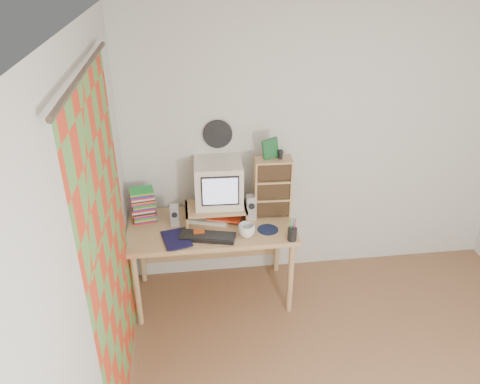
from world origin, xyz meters
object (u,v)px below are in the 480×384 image
object	(u,v)px
dvd_stack	(143,207)
diary	(164,240)
crt_monitor	(219,184)
desk	(211,234)
mug	(247,230)
cd_rack	(272,187)
keyboard	(207,237)

from	to	relation	value
dvd_stack	diary	distance (m)	0.42
crt_monitor	diary	distance (m)	0.66
crt_monitor	diary	bearing A→B (deg)	-140.20
desk	mug	size ratio (longest dim) A/B	10.19
mug	dvd_stack	bearing A→B (deg)	157.08
cd_rack	crt_monitor	bearing A→B (deg)	178.67
mug	cd_rack	bearing A→B (deg)	50.85
diary	crt_monitor	bearing A→B (deg)	25.10
keyboard	cd_rack	distance (m)	0.71
crt_monitor	diary	world-z (taller)	crt_monitor
mug	diary	world-z (taller)	mug
mug	crt_monitor	bearing A→B (deg)	118.34
keyboard	crt_monitor	bearing A→B (deg)	83.67
keyboard	dvd_stack	size ratio (longest dim) A/B	1.67
desk	dvd_stack	world-z (taller)	dvd_stack
desk	cd_rack	bearing A→B (deg)	6.19
desk	dvd_stack	distance (m)	0.63
desk	diary	world-z (taller)	diary
cd_rack	diary	world-z (taller)	cd_rack
keyboard	diary	distance (m)	0.35
dvd_stack	cd_rack	distance (m)	1.11
dvd_stack	crt_monitor	bearing A→B (deg)	-9.54
desk	cd_rack	world-z (taller)	cd_rack
crt_monitor	dvd_stack	world-z (taller)	crt_monitor
desk	crt_monitor	distance (m)	0.46
desk	dvd_stack	xyz separation A→B (m)	(-0.56, 0.08, 0.27)
keyboard	dvd_stack	distance (m)	0.63
diary	keyboard	bearing A→B (deg)	-9.45
crt_monitor	keyboard	xyz separation A→B (m)	(-0.13, -0.35, -0.29)
mug	diary	size ratio (longest dim) A/B	0.55
crt_monitor	cd_rack	bearing A→B (deg)	-1.48
cd_rack	desk	bearing A→B (deg)	-171.61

